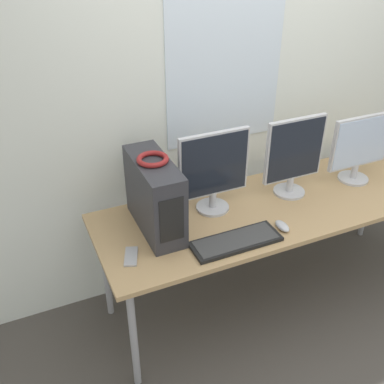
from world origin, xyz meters
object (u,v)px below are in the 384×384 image
object	(u,v)px
cell_phone	(131,256)
mouse	(282,226)
pc_tower	(155,196)
monitor_main	(214,170)
monitor_right_near	(294,155)
monitor_right_far	(360,147)
keyboard	(236,241)
headphones	(153,159)

from	to	relation	value
cell_phone	mouse	bearing A→B (deg)	13.54
pc_tower	monitor_main	distance (m)	0.37
mouse	cell_phone	world-z (taller)	mouse
monitor_right_near	monitor_right_far	xyz separation A→B (m)	(0.47, -0.03, -0.02)
pc_tower	monitor_right_near	size ratio (longest dim) A/B	1.01
keyboard	headphones	bearing A→B (deg)	137.47
monitor_right_far	mouse	world-z (taller)	monitor_right_far
monitor_right_near	mouse	size ratio (longest dim) A/B	4.48
headphones	mouse	bearing A→B (deg)	-25.43
keyboard	mouse	world-z (taller)	mouse
monitor_main	keyboard	distance (m)	0.42
headphones	monitor_right_far	size ratio (longest dim) A/B	0.37
monitor_right_near	keyboard	world-z (taller)	monitor_right_near
pc_tower	mouse	size ratio (longest dim) A/B	4.51
monitor_main	monitor_right_near	world-z (taller)	monitor_right_near
keyboard	mouse	xyz separation A→B (m)	(0.29, 0.01, 0.01)
monitor_main	keyboard	bearing A→B (deg)	-95.42
headphones	cell_phone	size ratio (longest dim) A/B	1.03
headphones	monitor_right_far	distance (m)	1.36
monitor_right_far	mouse	bearing A→B (deg)	-159.78
keyboard	mouse	bearing A→B (deg)	1.57
pc_tower	monitor_right_far	size ratio (longest dim) A/B	1.13
headphones	mouse	world-z (taller)	headphones
monitor_main	cell_phone	size ratio (longest dim) A/B	3.04
monitor_right_far	cell_phone	distance (m)	1.58
cell_phone	headphones	bearing A→B (deg)	64.01
monitor_right_far	cell_phone	xyz separation A→B (m)	(-1.56, -0.16, -0.23)
monitor_main	monitor_right_far	size ratio (longest dim) A/B	1.10
monitor_right_far	cell_phone	size ratio (longest dim) A/B	2.76
monitor_main	cell_phone	xyz separation A→B (m)	(-0.57, -0.23, -0.25)
pc_tower	monitor_right_near	bearing A→B (deg)	0.20
headphones	monitor_main	xyz separation A→B (m)	(0.37, 0.04, -0.16)
pc_tower	monitor_right_near	distance (m)	0.88
pc_tower	headphones	xyz separation A→B (m)	(0.00, 0.00, 0.22)
headphones	mouse	distance (m)	0.80
headphones	monitor_main	bearing A→B (deg)	5.53
monitor_main	headphones	bearing A→B (deg)	-174.47
monitor_main	keyboard	xyz separation A→B (m)	(-0.03, -0.34, -0.25)
headphones	monitor_right_near	bearing A→B (deg)	0.15
keyboard	cell_phone	size ratio (longest dim) A/B	3.04
headphones	keyboard	size ratio (longest dim) A/B	0.34
monitor_main	monitor_right_near	xyz separation A→B (m)	(0.51, -0.03, 0.00)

